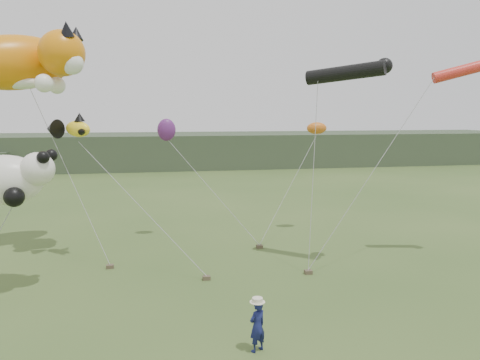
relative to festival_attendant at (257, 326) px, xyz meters
name	(u,v)px	position (x,y,z in m)	size (l,w,h in m)	color
ground	(239,325)	(-0.21, 1.70, -0.74)	(120.00, 120.00, 0.00)	#385123
headland	(148,151)	(-3.32, 46.39, 1.19)	(90.00, 13.00, 4.00)	#2D3D28
festival_attendant	(257,326)	(0.00, 0.00, 0.00)	(0.54, 0.35, 1.47)	#151B51
sandbag_anchors	(180,273)	(-1.78, 6.68, -0.66)	(12.98, 6.04, 0.16)	brown
cat_kite	(25,61)	(-8.38, 11.36, 8.19)	(7.30, 5.13, 3.22)	orange
fish_kite	(69,128)	(-6.37, 9.78, 5.19)	(2.37, 1.56, 1.13)	yellow
tube_kites	(394,71)	(7.43, 6.81, 7.63)	(8.54, 2.63, 1.24)	black
panda_kite	(10,179)	(-7.89, 6.15, 3.49)	(3.23, 2.09, 2.01)	white
misc_kites	(231,129)	(1.35, 12.65, 5.01)	(9.21, 0.66, 1.15)	#CB6419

